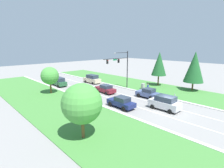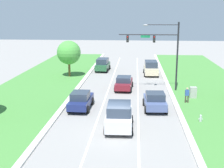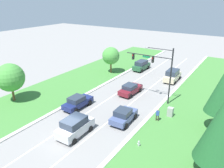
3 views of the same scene
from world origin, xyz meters
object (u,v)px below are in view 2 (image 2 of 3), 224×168
at_px(forest_suv, 103,64).
at_px(traffic_signal_mast, 161,46).
at_px(utility_cabinet, 193,93).
at_px(pedestrian, 187,95).
at_px(navy_sedan, 81,100).
at_px(burgundy_sedan, 124,83).
at_px(oak_near_left_tree, 69,53).
at_px(slate_blue_sedan, 155,101).
at_px(fire_hydrant, 201,119).
at_px(champagne_suv, 151,68).
at_px(silver_suv, 119,116).

bearing_deg(forest_suv, traffic_signal_mast, -53.66).
distance_m(utility_cabinet, pedestrian, 2.19).
height_order(navy_sedan, utility_cabinet, navy_sedan).
xyz_separation_m(burgundy_sedan, forest_suv, (-3.89, 12.05, 0.20)).
bearing_deg(oak_near_left_tree, forest_suv, 49.82).
distance_m(pedestrian, oak_near_left_tree, 19.60).
relative_size(slate_blue_sedan, oak_near_left_tree, 0.80).
distance_m(navy_sedan, utility_cabinet, 12.52).
distance_m(forest_suv, oak_near_left_tree, 7.18).
height_order(slate_blue_sedan, forest_suv, forest_suv).
xyz_separation_m(utility_cabinet, oak_near_left_tree, (-15.96, 10.42, 2.91)).
height_order(traffic_signal_mast, burgundy_sedan, traffic_signal_mast).
bearing_deg(fire_hydrant, burgundy_sedan, 122.34).
bearing_deg(forest_suv, pedestrian, -56.21).
xyz_separation_m(forest_suv, navy_sedan, (-0.02, -20.15, -0.14)).
relative_size(forest_suv, utility_cabinet, 3.74).
height_order(slate_blue_sedan, fire_hydrant, slate_blue_sedan).
xyz_separation_m(slate_blue_sedan, pedestrian, (3.44, 2.43, 0.05)).
distance_m(champagne_suv, pedestrian, 15.06).
height_order(forest_suv, fire_hydrant, forest_suv).
xyz_separation_m(burgundy_sedan, oak_near_left_tree, (-8.22, 6.92, 2.74)).
relative_size(fire_hydrant, oak_near_left_tree, 0.13).
distance_m(navy_sedan, oak_near_left_tree, 15.86).
bearing_deg(champagne_suv, pedestrian, -79.46).
bearing_deg(navy_sedan, utility_cabinet, 22.66).
xyz_separation_m(silver_suv, navy_sedan, (-4.04, 5.01, -0.19)).
xyz_separation_m(forest_suv, utility_cabinet, (11.63, -15.55, -0.37)).
distance_m(champagne_suv, oak_near_left_tree, 12.41).
xyz_separation_m(champagne_suv, pedestrian, (3.07, -14.74, -0.12)).
xyz_separation_m(traffic_signal_mast, forest_suv, (-8.22, 12.24, -4.37)).
bearing_deg(champagne_suv, slate_blue_sedan, -92.47).
height_order(burgundy_sedan, silver_suv, silver_suv).
relative_size(utility_cabinet, fire_hydrant, 1.85).
relative_size(slate_blue_sedan, fire_hydrant, 6.02).
bearing_deg(burgundy_sedan, pedestrian, -36.30).
xyz_separation_m(burgundy_sedan, slate_blue_sedan, (3.32, -7.87, 0.06)).
height_order(forest_suv, silver_suv, silver_suv).
xyz_separation_m(burgundy_sedan, silver_suv, (0.13, -13.11, 0.25)).
distance_m(burgundy_sedan, navy_sedan, 9.00).
bearing_deg(forest_suv, navy_sedan, -87.61).
bearing_deg(traffic_signal_mast, slate_blue_sedan, -97.52).
xyz_separation_m(burgundy_sedan, navy_sedan, (-3.91, -8.10, 0.06)).
bearing_deg(silver_suv, traffic_signal_mast, 71.14).
bearing_deg(champagne_suv, oak_near_left_tree, -169.90).
distance_m(navy_sedan, fire_hydrant, 11.40).
height_order(forest_suv, utility_cabinet, forest_suv).
relative_size(navy_sedan, fire_hydrant, 6.69).
xyz_separation_m(slate_blue_sedan, utility_cabinet, (4.42, 4.37, -0.23)).
xyz_separation_m(slate_blue_sedan, navy_sedan, (-7.23, -0.24, -0.00)).
distance_m(burgundy_sedan, slate_blue_sedan, 8.54).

